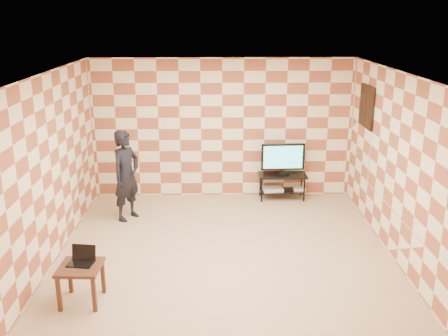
{
  "coord_description": "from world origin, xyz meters",
  "views": [
    {
      "loc": [
        -0.13,
        -6.89,
        3.49
      ],
      "look_at": [
        0.0,
        0.6,
        1.15
      ],
      "focal_mm": 40.0,
      "sensor_mm": 36.0,
      "label": 1
    }
  ],
  "objects": [
    {
      "name": "side_table",
      "position": [
        -1.82,
        -1.35,
        0.41
      ],
      "size": [
        0.53,
        0.53,
        0.5
      ],
      "color": "#351D13",
      "rests_on": "floor"
    },
    {
      "name": "game_console",
      "position": [
        1.5,
        2.25,
        0.2
      ],
      "size": [
        0.22,
        0.16,
        0.05
      ],
      "primitive_type": "cube",
      "rotation": [
        0.0,
        0.0,
        0.0
      ],
      "color": "silver",
      "rests_on": "tv_stand"
    },
    {
      "name": "wall_left",
      "position": [
        -2.5,
        0.0,
        1.35
      ],
      "size": [
        0.02,
        5.0,
        2.7
      ],
      "primitive_type": "cube",
      "color": "beige",
      "rests_on": "ground"
    },
    {
      "name": "wall_back",
      "position": [
        0.0,
        2.5,
        1.35
      ],
      "size": [
        5.0,
        0.02,
        2.7
      ],
      "primitive_type": "cube",
      "color": "beige",
      "rests_on": "ground"
    },
    {
      "name": "wall_front",
      "position": [
        0.0,
        -2.5,
        1.35
      ],
      "size": [
        5.0,
        0.02,
        2.7
      ],
      "primitive_type": "cube",
      "color": "beige",
      "rests_on": "ground"
    },
    {
      "name": "floor",
      "position": [
        0.0,
        0.0,
        0.0
      ],
      "size": [
        5.0,
        5.0,
        0.0
      ],
      "primitive_type": "plane",
      "color": "tan",
      "rests_on": "ground"
    },
    {
      "name": "tv_stand",
      "position": [
        1.16,
        2.25,
        0.36
      ],
      "size": [
        0.93,
        0.42,
        0.5
      ],
      "color": "black",
      "rests_on": "floor"
    },
    {
      "name": "tv",
      "position": [
        1.16,
        2.25,
        0.84
      ],
      "size": [
        0.84,
        0.17,
        0.61
      ],
      "color": "black",
      "rests_on": "tv_stand"
    },
    {
      "name": "person",
      "position": [
        -1.68,
        1.32,
        0.8
      ],
      "size": [
        0.64,
        0.7,
        1.6
      ],
      "primitive_type": "imported",
      "rotation": [
        0.0,
        0.0,
        0.99
      ],
      "color": "black",
      "rests_on": "floor"
    },
    {
      "name": "wall_art",
      "position": [
        2.47,
        1.55,
        1.95
      ],
      "size": [
        0.04,
        0.72,
        0.72
      ],
      "color": "black",
      "rests_on": "wall_right"
    },
    {
      "name": "wall_right",
      "position": [
        2.5,
        0.0,
        1.35
      ],
      "size": [
        0.02,
        5.0,
        2.7
      ],
      "primitive_type": "cube",
      "color": "beige",
      "rests_on": "ground"
    },
    {
      "name": "dvd_player",
      "position": [
        0.98,
        2.23,
        0.2
      ],
      "size": [
        0.41,
        0.31,
        0.06
      ],
      "primitive_type": "cube",
      "rotation": [
        0.0,
        0.0,
        0.11
      ],
      "color": "#BCBCBE",
      "rests_on": "tv_stand"
    },
    {
      "name": "ceiling",
      "position": [
        0.0,
        0.0,
        2.7
      ],
      "size": [
        5.0,
        5.0,
        0.02
      ],
      "primitive_type": "cube",
      "color": "white",
      "rests_on": "wall_back"
    },
    {
      "name": "laptop",
      "position": [
        -1.81,
        -1.26,
        0.55
      ],
      "size": [
        0.34,
        0.29,
        0.21
      ],
      "color": "black",
      "rests_on": "side_table"
    }
  ]
}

